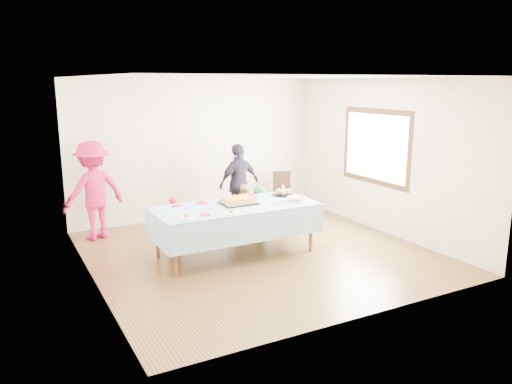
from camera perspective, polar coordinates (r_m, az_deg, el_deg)
ground at (r=7.92m, az=0.26°, el=-6.92°), size 5.00×5.00×0.00m
room_walls at (r=7.54m, az=0.62°, el=5.95°), size 5.04×5.04×2.72m
party_table at (r=7.65m, az=-2.37°, el=-1.95°), size 2.50×1.10×0.78m
birthday_cake at (r=7.73m, az=-1.99°, el=-1.02°), size 0.55×0.42×0.10m
rolls_tray at (r=8.31m, az=3.11°, el=-0.07°), size 0.36×0.36×0.11m
punch_bowl at (r=7.93m, az=4.67°, el=-0.79°), size 0.28×0.28×0.07m
party_hat at (r=8.53m, az=3.08°, el=0.54°), size 0.10×0.10×0.17m
fork_pile at (r=7.77m, az=2.28°, el=-1.05°), size 0.24×0.18×0.07m
plate_red_far_a at (r=7.69m, az=-9.05°, el=-1.55°), size 0.16×0.16×0.01m
plate_red_far_b at (r=7.82m, az=-6.16°, el=-1.22°), size 0.18×0.18×0.01m
plate_red_far_c at (r=7.97m, az=-3.68°, el=-0.93°), size 0.16×0.16×0.01m
plate_red_far_d at (r=8.23m, az=-0.47°, el=-0.46°), size 0.18×0.18×0.01m
plate_red_near at (r=7.13m, az=-5.75°, el=-2.57°), size 0.17×0.17×0.01m
plate_white_left at (r=6.99m, az=-7.91°, el=-2.93°), size 0.23×0.23×0.01m
plate_white_mid at (r=7.19m, az=-2.89°, el=-2.39°), size 0.24×0.24×0.01m
plate_white_right at (r=7.83m, az=4.74°, el=-1.18°), size 0.20×0.20×0.01m
dining_chair at (r=10.17m, az=3.09°, el=0.22°), size 0.45×0.45×0.84m
toddler_left at (r=8.25m, az=-9.44°, el=-3.30°), size 0.32×0.23×0.82m
toddler_mid at (r=8.79m, az=0.47°, el=-2.03°), size 0.49×0.40×0.86m
toddler_right at (r=8.70m, az=-1.39°, el=-2.01°), size 0.53×0.47×0.90m
adult_left at (r=8.84m, az=-18.09°, el=0.17°), size 1.22×0.91×1.68m
adult_right at (r=9.41m, az=-1.95°, el=0.99°), size 0.94×0.54×1.51m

